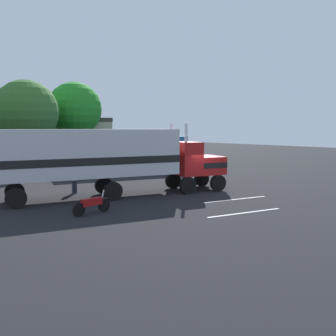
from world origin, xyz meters
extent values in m
plane|color=black|center=(0.00, 0.00, 0.00)|extent=(120.00, 120.00, 0.00)
cube|color=silver|center=(-0.51, -3.50, 0.01)|extent=(4.29, 1.28, 0.01)
cube|color=silver|center=(-2.84, -5.93, 0.01)|extent=(4.29, 1.29, 0.01)
cube|color=#B21919|center=(0.89, 0.20, 1.70)|extent=(2.43, 2.90, 1.20)
cube|color=#B21919|center=(-0.65, 0.65, 2.20)|extent=(2.05, 2.79, 2.20)
cube|color=silver|center=(1.79, -0.06, 1.70)|extent=(0.67, 2.04, 1.08)
cube|color=black|center=(0.89, 0.20, 1.76)|extent=(2.44, 2.94, 0.36)
cylinder|color=silver|center=(-0.87, 1.86, 2.80)|extent=(0.18, 0.18, 3.40)
cylinder|color=silver|center=(-1.49, -0.25, 2.80)|extent=(0.18, 0.18, 3.40)
cube|color=silver|center=(-6.74, 2.44, 2.75)|extent=(10.81, 5.44, 2.80)
cube|color=black|center=(-6.74, 2.44, 2.33)|extent=(10.82, 5.48, 0.44)
cylinder|color=silver|center=(0.12, 1.78, 0.95)|extent=(1.43, 0.98, 0.64)
cylinder|color=black|center=(1.48, 1.18, 0.55)|extent=(1.14, 0.60, 1.10)
cylinder|color=black|center=(0.87, -0.94, 0.55)|extent=(1.14, 0.60, 1.10)
cylinder|color=black|center=(-0.72, 1.82, 0.55)|extent=(1.14, 0.60, 1.10)
cylinder|color=black|center=(-1.34, -0.29, 0.55)|extent=(1.14, 0.60, 1.10)
cylinder|color=black|center=(-5.47, 3.21, 0.55)|extent=(1.14, 0.60, 1.10)
cylinder|color=black|center=(-6.09, 1.10, 0.55)|extent=(1.14, 0.60, 1.10)
cylinder|color=black|center=(-10.51, 4.68, 0.55)|extent=(1.14, 0.60, 1.10)
cylinder|color=black|center=(-11.13, 2.57, 0.55)|extent=(1.14, 0.60, 1.10)
cylinder|color=#2D3347|center=(-6.70, 4.65, 0.41)|extent=(0.18, 0.18, 0.82)
cylinder|color=#2D3347|center=(-6.84, 4.71, 0.41)|extent=(0.18, 0.18, 0.82)
cylinder|color=gray|center=(-6.77, 4.68, 1.11)|extent=(0.34, 0.34, 0.58)
sphere|color=tan|center=(-6.77, 4.68, 1.51)|extent=(0.23, 0.23, 0.23)
cube|color=black|center=(-6.69, 4.86, 1.14)|extent=(0.30, 0.25, 0.36)
cube|color=#1E5999|center=(2.46, 11.51, 1.95)|extent=(11.26, 5.71, 2.90)
cube|color=black|center=(2.46, 11.51, 2.53)|extent=(10.64, 5.55, 0.90)
cylinder|color=black|center=(6.71, 11.37, 0.50)|extent=(1.04, 0.57, 1.00)
cylinder|color=black|center=(6.04, 9.22, 0.50)|extent=(1.04, 0.57, 1.00)
cylinder|color=black|center=(-0.73, 13.69, 0.50)|extent=(1.04, 0.57, 1.00)
cylinder|color=black|center=(-1.40, 11.54, 0.50)|extent=(1.04, 0.57, 1.00)
cylinder|color=black|center=(-7.99, -1.05, 0.33)|extent=(0.67, 0.15, 0.66)
cylinder|color=black|center=(-9.43, -1.16, 0.33)|extent=(0.67, 0.15, 0.66)
cube|color=maroon|center=(-8.71, -1.11, 0.61)|extent=(1.12, 0.33, 0.36)
cylinder|color=silver|center=(-8.09, -1.06, 0.78)|extent=(0.29, 0.09, 0.69)
cylinder|color=brown|center=(-4.56, 19.05, 1.82)|extent=(0.44, 0.44, 3.63)
sphere|color=#306127|center=(-4.56, 19.05, 5.80)|extent=(6.18, 6.18, 6.18)
cylinder|color=brown|center=(1.75, 21.43, 2.13)|extent=(0.44, 0.44, 4.26)
sphere|color=#228121|center=(1.75, 21.43, 6.38)|extent=(6.07, 6.07, 6.07)
cube|color=#B7AD8C|center=(-1.79, 26.53, 2.73)|extent=(19.83, 11.06, 5.46)
cube|color=#3F3833|center=(-1.79, 26.53, 5.21)|extent=(19.95, 11.19, 0.50)
camera|label=1|loc=(-17.16, -16.55, 4.22)|focal=38.10mm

